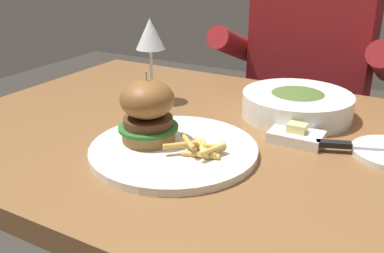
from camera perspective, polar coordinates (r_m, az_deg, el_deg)
The scene contains 9 objects.
dining_table at distance 0.88m, azimuth 3.72°, elevation -7.17°, with size 1.13×0.77×0.74m.
main_plate at distance 0.75m, azimuth -2.46°, elevation -3.10°, with size 0.29×0.29×0.01m, color white.
burger_sandwich at distance 0.75m, azimuth -5.93°, elevation 2.05°, with size 0.11×0.11×0.13m.
fries_pile at distance 0.72m, azimuth 1.24°, elevation -2.86°, with size 0.09×0.08×0.02m.
wine_glass at distance 0.98m, azimuth -5.59°, elevation 11.70°, with size 0.07×0.07×0.19m.
table_knife at distance 0.80m, azimuth 21.84°, elevation -2.50°, with size 0.19×0.08×0.01m.
butter_dish at distance 0.81m, azimuth 13.74°, elevation -1.23°, with size 0.10×0.06×0.04m.
soup_bowl at distance 0.94m, azimuth 13.80°, elevation 2.97°, with size 0.23×0.23×0.06m.
diner_person at distance 1.48m, azimuth 14.89°, elevation 1.66°, with size 0.51×0.36×1.18m.
Camera 1 is at (0.32, -0.69, 1.07)m, focal length 40.00 mm.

